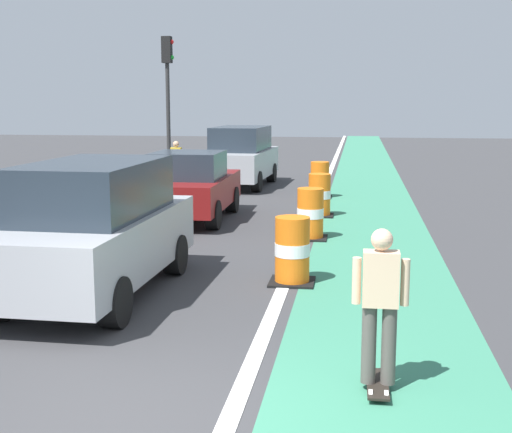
{
  "coord_description": "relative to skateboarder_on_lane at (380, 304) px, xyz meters",
  "views": [
    {
      "loc": [
        2.03,
        -5.82,
        2.95
      ],
      "look_at": [
        0.43,
        5.06,
        1.1
      ],
      "focal_mm": 48.86,
      "sensor_mm": 36.0,
      "label": 1
    }
  ],
  "objects": [
    {
      "name": "lane_divider_stripe",
      "position": [
        -1.39,
        10.94,
        -0.91
      ],
      "size": [
        0.2,
        80.0,
        0.01
      ],
      "primitive_type": "cube",
      "color": "silver",
      "rests_on": "ground"
    },
    {
      "name": "ground_plane",
      "position": [
        -2.29,
        -1.06,
        -0.91
      ],
      "size": [
        100.0,
        100.0,
        0.0
      ],
      "primitive_type": "plane",
      "color": "#38383A"
    },
    {
      "name": "skateboarder_on_lane",
      "position": [
        0.0,
        0.0,
        0.0
      ],
      "size": [
        0.57,
        0.8,
        1.69
      ],
      "color": "black",
      "rests_on": "ground"
    },
    {
      "name": "parked_suv_nearest",
      "position": [
        -4.15,
        2.98,
        0.12
      ],
      "size": [
        1.99,
        4.64,
        2.04
      ],
      "color": "#9EA0A5",
      "rests_on": "ground"
    },
    {
      "name": "traffic_barrel_far",
      "position": [
        -1.39,
        14.21,
        -0.38
      ],
      "size": [
        0.73,
        0.73,
        1.09
      ],
      "color": "orange",
      "rests_on": "ground"
    },
    {
      "name": "traffic_barrel_back",
      "position": [
        -1.21,
        10.77,
        -0.38
      ],
      "size": [
        0.73,
        0.73,
        1.09
      ],
      "color": "orange",
      "rests_on": "ground"
    },
    {
      "name": "traffic_barrel_front",
      "position": [
        -1.27,
        4.09,
        -0.38
      ],
      "size": [
        0.73,
        0.73,
        1.09
      ],
      "color": "orange",
      "rests_on": "ground"
    },
    {
      "name": "traffic_barrel_mid",
      "position": [
        -1.24,
        7.79,
        -0.38
      ],
      "size": [
        0.73,
        0.73,
        1.09
      ],
      "color": "orange",
      "rests_on": "ground"
    },
    {
      "name": "parked_suv_third",
      "position": [
        -4.23,
        16.63,
        0.12
      ],
      "size": [
        2.08,
        4.68,
        2.04
      ],
      "color": "#9EA0A5",
      "rests_on": "ground"
    },
    {
      "name": "pedestrian_crossing",
      "position": [
        -6.17,
        15.38,
        -0.05
      ],
      "size": [
        0.34,
        0.2,
        1.61
      ],
      "color": "#33333D",
      "rests_on": "ground"
    },
    {
      "name": "traffic_light_corner",
      "position": [
        -6.88,
        17.07,
        2.59
      ],
      "size": [
        0.41,
        0.32,
        5.1
      ],
      "color": "#2D2D2D",
      "rests_on": "ground"
    },
    {
      "name": "bike_lane_strip",
      "position": [
        0.11,
        10.94,
        -0.91
      ],
      "size": [
        2.5,
        80.0,
        0.01
      ],
      "primitive_type": "cube",
      "color": "#387F60",
      "rests_on": "ground"
    },
    {
      "name": "parked_sedan_second",
      "position": [
        -4.34,
        9.74,
        -0.08
      ],
      "size": [
        1.95,
        4.12,
        1.7
      ],
      "color": "maroon",
      "rests_on": "ground"
    }
  ]
}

